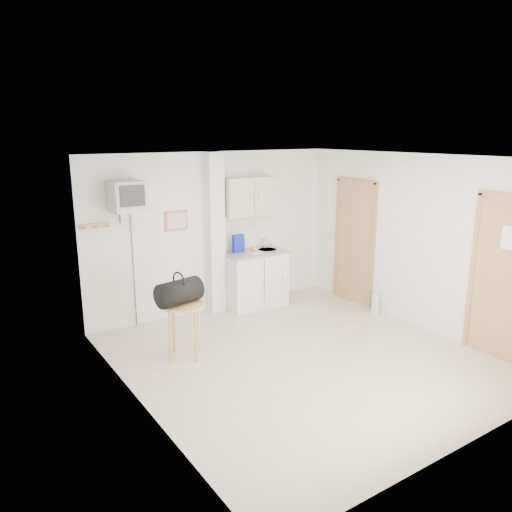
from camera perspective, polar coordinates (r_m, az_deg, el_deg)
ground at (r=6.49m, az=5.29°, el=-11.50°), size 4.50×4.50×0.00m
room_envelope at (r=6.21m, az=6.82°, el=2.30°), size 4.24×4.54×2.55m
kitchenette at (r=8.06m, az=-0.32°, el=-0.23°), size 1.03×0.58×2.10m
crt_television at (r=6.99m, az=-14.52°, el=6.57°), size 0.44×0.45×2.15m
round_table at (r=6.33m, az=-8.24°, el=-6.47°), size 0.53×0.53×0.71m
duffel_bag at (r=6.24m, az=-8.78°, el=-4.07°), size 0.61×0.42×0.42m
water_bottle at (r=8.12m, az=13.45°, el=-5.23°), size 0.12×0.12×0.36m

